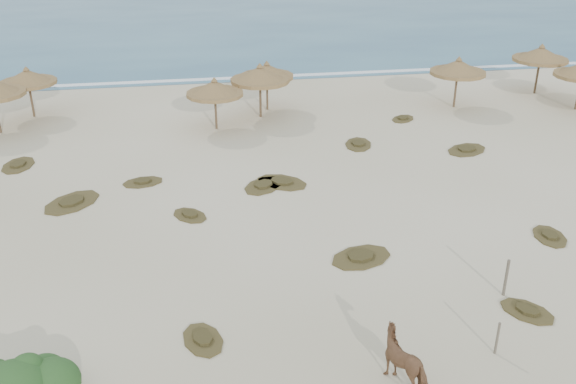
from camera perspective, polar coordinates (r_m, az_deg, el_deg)
name	(u,v)px	position (r m, az deg, el deg)	size (l,w,h in m)	color
ground	(295,286)	(21.53, 0.64, -8.32)	(160.00, 160.00, 0.00)	beige
foam_line	(230,78)	(45.34, -5.18, 10.02)	(70.00, 0.60, 0.01)	white
palapa_0	(28,78)	(39.51, -22.15, 9.39)	(4.06, 4.06, 2.95)	brown
palapa_2	(215,89)	(34.90, -6.54, 9.09)	(4.01, 4.01, 2.89)	brown
palapa_3	(267,72)	(37.94, -1.89, 10.63)	(3.65, 3.65, 2.95)	brown
palapa_4	(260,75)	(36.62, -2.51, 10.33)	(4.44, 4.44, 3.15)	brown
palapa_5	(458,68)	(39.68, 14.89, 10.62)	(4.32, 4.32, 3.09)	brown
palapa_6	(541,55)	(44.11, 21.55, 11.28)	(4.50, 4.50, 3.20)	brown
horse	(407,360)	(17.71, 10.53, -14.46)	(0.78, 1.72, 1.45)	#906241
fence_post_near	(506,278)	(21.87, 18.81, -7.23)	(0.10, 0.10, 1.32)	#685C4E
fence_post_far	(497,338)	(19.37, 18.10, -12.25)	(0.08, 0.08, 1.05)	#685C4E
scrub_1	(72,202)	(28.35, -18.67, -0.85)	(3.02, 3.12, 0.16)	#4E4522
scrub_2	(190,215)	(26.11, -8.72, -2.04)	(1.86, 1.94, 0.16)	#4E4522
scrub_3	(282,182)	(28.69, -0.55, 0.89)	(2.87, 2.72, 0.16)	#4E4522
scrub_4	(550,236)	(26.24, 22.25, -3.64)	(1.43, 1.95, 0.16)	#4E4522
scrub_5	(467,150)	(33.55, 15.60, 3.65)	(2.77, 2.46, 0.16)	#4E4522
scrub_6	(18,165)	(33.08, -22.86, 2.23)	(1.72, 2.35, 0.16)	#4E4522
scrub_7	(358,144)	(33.22, 6.27, 4.25)	(1.88, 2.36, 0.16)	#4E4522
scrub_9	(361,257)	(23.13, 6.52, -5.75)	(2.75, 2.27, 0.16)	#4E4522
scrub_10	(403,119)	(37.40, 10.18, 6.44)	(1.92, 1.89, 0.16)	#4E4522
scrub_11	(203,339)	(19.34, -7.58, -12.85)	(1.57, 1.97, 0.16)	#4E4522
scrub_12	(527,311)	(21.61, 20.50, -9.88)	(1.95, 2.06, 0.16)	#4E4522
scrub_13	(264,185)	(28.39, -2.19, 0.60)	(2.51, 2.58, 0.16)	#4E4522
scrub_14	(143,182)	(29.44, -12.78, 0.89)	(2.02, 1.55, 0.16)	#4E4522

